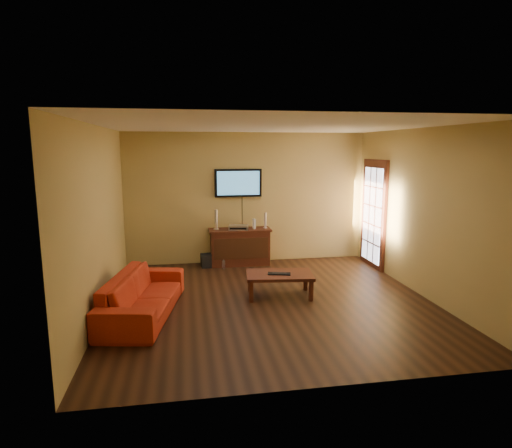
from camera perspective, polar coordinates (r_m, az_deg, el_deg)
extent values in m
plane|color=black|center=(6.84, 1.92, -10.26)|extent=(5.00, 5.00, 0.00)
plane|color=tan|center=(8.94, -1.21, 3.47)|extent=(5.00, 0.00, 5.00)
plane|color=tan|center=(6.48, -20.22, 0.34)|extent=(0.00, 5.00, 5.00)
plane|color=tan|center=(7.41, 21.31, 1.42)|extent=(0.00, 5.00, 5.00)
plane|color=white|center=(6.42, 2.06, 12.96)|extent=(5.00, 5.00, 0.00)
cube|color=#3B170D|center=(8.92, 15.41, 1.15)|extent=(0.06, 1.02, 2.22)
cube|color=white|center=(8.90, 15.20, 1.15)|extent=(0.01, 0.79, 1.89)
cube|color=#3B170D|center=(8.84, -2.17, -3.16)|extent=(1.19, 0.45, 0.70)
cube|color=black|center=(8.62, -1.97, -3.28)|extent=(1.10, 0.02, 0.42)
cube|color=#3B170D|center=(8.77, -2.18, -0.80)|extent=(1.26, 0.48, 0.04)
cube|color=black|center=(8.84, -2.39, 5.49)|extent=(0.97, 0.07, 0.57)
cube|color=#488EBB|center=(8.80, -2.36, 5.47)|extent=(0.87, 0.01, 0.49)
cube|color=#3B170D|center=(6.97, 3.15, -6.80)|extent=(1.13, 0.76, 0.05)
cube|color=#3B170D|center=(6.75, -0.66, -9.05)|extent=(0.06, 0.06, 0.33)
cube|color=#3B170D|center=(6.85, 7.34, -8.84)|extent=(0.06, 0.06, 0.33)
cube|color=#3B170D|center=(7.24, -0.83, -7.71)|extent=(0.06, 0.06, 0.33)
cube|color=#3B170D|center=(7.33, 6.62, -7.54)|extent=(0.06, 0.06, 0.33)
imported|color=#B12A13|center=(6.40, -14.86, -8.26)|extent=(0.96, 2.12, 0.80)
cylinder|color=silver|center=(8.74, -5.32, -0.68)|extent=(0.11, 0.11, 0.02)
cylinder|color=silver|center=(8.70, -5.35, 0.64)|extent=(0.06, 0.06, 0.39)
cylinder|color=silver|center=(8.86, 1.23, -0.50)|extent=(0.09, 0.09, 0.01)
cylinder|color=silver|center=(8.83, 1.23, 0.54)|extent=(0.05, 0.05, 0.31)
cube|color=silver|center=(8.70, -2.35, -0.45)|extent=(0.44, 0.35, 0.09)
cube|color=white|center=(8.79, -0.27, 0.02)|extent=(0.05, 0.15, 0.20)
cube|color=black|center=(8.75, -6.46, -4.85)|extent=(0.28, 0.28, 0.26)
cylinder|color=white|center=(8.57, -4.34, -5.46)|extent=(0.07, 0.07, 0.17)
sphere|color=white|center=(8.54, -4.35, -4.87)|extent=(0.03, 0.03, 0.03)
cube|color=black|center=(6.92, 3.11, -6.63)|extent=(0.39, 0.23, 0.02)
cube|color=black|center=(6.92, 3.11, -6.54)|extent=(0.25, 0.15, 0.01)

